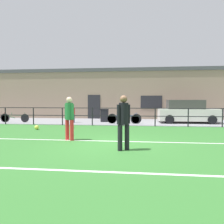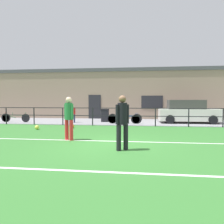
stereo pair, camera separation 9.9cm
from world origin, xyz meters
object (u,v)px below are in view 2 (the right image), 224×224
(player_goalkeeper, at_px, (122,119))
(bicycle_parked_2, at_px, (124,119))
(player_striker, at_px, (69,116))
(soccer_ball_spare, at_px, (72,126))
(parked_car_red, at_px, (188,112))
(trash_bin_0, at_px, (105,115))
(bicycle_parked_0, at_px, (125,118))
(bicycle_parked_3, at_px, (16,118))
(spectator_child, at_px, (73,113))
(soccer_ball_match, at_px, (37,127))

(player_goalkeeper, bearing_deg, bicycle_parked_2, 58.89)
(player_striker, bearing_deg, bicycle_parked_2, -77.91)
(player_striker, distance_m, soccer_ball_spare, 3.94)
(parked_car_red, bearing_deg, trash_bin_0, 179.97)
(bicycle_parked_0, relative_size, bicycle_parked_3, 1.11)
(bicycle_parked_0, relative_size, trash_bin_0, 2.45)
(trash_bin_0, bearing_deg, spectator_child, -157.26)
(bicycle_parked_3, bearing_deg, soccer_ball_match, -46.02)
(bicycle_parked_0, relative_size, bicycle_parked_2, 1.07)
(parked_car_red, distance_m, bicycle_parked_3, 12.51)
(player_goalkeeper, distance_m, parked_car_red, 9.81)
(player_goalkeeper, bearing_deg, trash_bin_0, 67.62)
(player_goalkeeper, distance_m, spectator_child, 9.07)
(soccer_ball_match, height_order, bicycle_parked_0, bicycle_parked_0)
(parked_car_red, distance_m, bicycle_parked_0, 4.58)
(player_striker, bearing_deg, soccer_ball_match, -18.10)
(player_striker, distance_m, parked_car_red, 9.73)
(trash_bin_0, bearing_deg, bicycle_parked_2, -35.95)
(bicycle_parked_2, bearing_deg, player_goalkeeper, -86.24)
(soccer_ball_match, bearing_deg, trash_bin_0, 55.33)
(player_goalkeeper, relative_size, player_striker, 1.01)
(player_goalkeeper, distance_m, bicycle_parked_0, 7.94)
(spectator_child, bearing_deg, soccer_ball_match, 73.75)
(soccer_ball_match, distance_m, trash_bin_0, 5.53)
(parked_car_red, bearing_deg, bicycle_parked_3, -175.14)
(soccer_ball_match, distance_m, bicycle_parked_2, 5.77)
(spectator_child, height_order, trash_bin_0, spectator_child)
(parked_car_red, relative_size, bicycle_parked_3, 1.93)
(soccer_ball_spare, bearing_deg, soccer_ball_match, -156.05)
(player_goalkeeper, xyz_separation_m, parked_car_red, (3.99, 8.96, -0.22))
(player_goalkeeper, bearing_deg, bicycle_parked_3, 102.12)
(soccer_ball_spare, distance_m, trash_bin_0, 3.99)
(player_striker, xyz_separation_m, soccer_ball_match, (-2.82, 2.90, -0.88))
(spectator_child, bearing_deg, trash_bin_0, -158.75)
(player_striker, relative_size, parked_car_red, 0.43)
(player_striker, height_order, parked_car_red, player_striker)
(player_striker, xyz_separation_m, bicycle_parked_0, (1.85, 6.37, -0.63))
(spectator_child, distance_m, parked_car_red, 8.20)
(parked_car_red, distance_m, bicycle_parked_2, 4.65)
(soccer_ball_match, bearing_deg, spectator_child, 75.23)
(player_striker, xyz_separation_m, trash_bin_0, (0.31, 7.43, -0.49))
(player_goalkeeper, relative_size, bicycle_parked_3, 0.84)
(spectator_child, height_order, bicycle_parked_0, spectator_child)
(soccer_ball_spare, xyz_separation_m, bicycle_parked_0, (2.89, 2.68, 0.26))
(player_striker, bearing_deg, soccer_ball_spare, -46.70)
(spectator_child, distance_m, trash_bin_0, 2.38)
(bicycle_parked_0, height_order, trash_bin_0, trash_bin_0)
(spectator_child, xyz_separation_m, bicycle_parked_2, (3.65, -0.15, -0.39))
(trash_bin_0, bearing_deg, player_goalkeeper, -77.51)
(player_striker, relative_size, bicycle_parked_0, 0.75)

